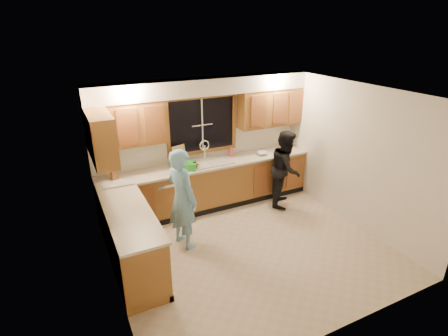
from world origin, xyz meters
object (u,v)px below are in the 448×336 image
object	(u,v)px
sink	(209,166)
dishwasher	(168,196)
dish_crate	(188,166)
bowl	(262,153)
stove	(141,264)
soap_bottle	(231,152)
woman	(286,168)
knife_block	(114,174)
man	(182,199)

from	to	relation	value
sink	dishwasher	xyz separation A→B (m)	(-0.85, -0.01, -0.45)
dish_crate	bowl	size ratio (longest dim) A/B	1.19
stove	dish_crate	xyz separation A→B (m)	(1.34, 1.71, 0.54)
dishwasher	soap_bottle	world-z (taller)	soap_bottle
dishwasher	woman	xyz separation A→B (m)	(2.24, -0.56, 0.35)
bowl	dish_crate	bearing A→B (deg)	-178.34
stove	knife_block	bearing A→B (deg)	88.81
stove	soap_bottle	xyz separation A→B (m)	(2.36, 1.98, 0.56)
dishwasher	sink	bearing A→B (deg)	0.99
stove	bowl	size ratio (longest dim) A/B	3.82
woman	soap_bottle	world-z (taller)	woman
woman	bowl	world-z (taller)	woman
dishwasher	stove	xyz separation A→B (m)	(-0.95, -1.81, 0.04)
woman	man	bearing A→B (deg)	142.08
dishwasher	soap_bottle	distance (m)	1.55
knife_block	dish_crate	bearing A→B (deg)	-30.37
woman	bowl	bearing A→B (deg)	64.87
sink	knife_block	bearing A→B (deg)	179.24
bowl	sink	bearing A→B (deg)	176.76
dish_crate	knife_block	bearing A→B (deg)	174.00
stove	dish_crate	world-z (taller)	dish_crate
knife_block	soap_bottle	distance (m)	2.33
stove	man	bearing A→B (deg)	42.09
soap_bottle	bowl	distance (m)	0.65
woman	bowl	distance (m)	0.59
sink	woman	size ratio (longest dim) A/B	0.56
man	dish_crate	bearing A→B (deg)	-45.08
dishwasher	stove	size ratio (longest dim) A/B	0.91
woman	bowl	xyz separation A→B (m)	(-0.23, 0.51, 0.18)
woman	stove	bearing A→B (deg)	152.47
dishwasher	bowl	bearing A→B (deg)	-1.46
sink	knife_block	size ratio (longest dim) A/B	4.26
dish_crate	bowl	bearing A→B (deg)	1.66
stove	woman	distance (m)	3.44
knife_block	woman	bearing A→B (deg)	-35.18
sink	stove	bearing A→B (deg)	-134.61
dishwasher	man	xyz separation A→B (m)	(-0.06, -1.01, 0.43)
bowl	man	bearing A→B (deg)	-155.27
stove	soap_bottle	size ratio (longest dim) A/B	5.01
dishwasher	bowl	distance (m)	2.09
sink	soap_bottle	world-z (taller)	sink
stove	sink	bearing A→B (deg)	45.39
stove	bowl	bearing A→B (deg)	30.66
sink	dishwasher	distance (m)	0.96
man	woman	xyz separation A→B (m)	(2.30, 0.45, -0.07)
man	woman	bearing A→B (deg)	-97.74
bowl	stove	bearing A→B (deg)	-149.34
knife_block	soap_bottle	bearing A→B (deg)	-21.09
dishwasher	knife_block	size ratio (longest dim) A/B	4.07
dishwasher	bowl	size ratio (longest dim) A/B	3.48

